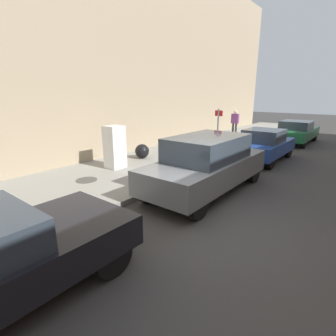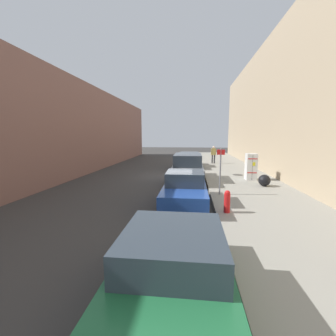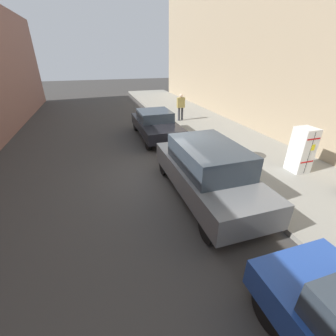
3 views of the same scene
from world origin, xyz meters
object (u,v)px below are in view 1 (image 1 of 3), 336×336
discarded_refrigerator (115,147)px  parked_suv_gray (207,164)px  pedestrian_walking_far (235,121)px  parked_sedan_green (296,132)px  parked_hatchback_blue (264,145)px  street_sign_post (218,131)px  fire_hydrant (241,142)px  trash_bag (142,151)px

discarded_refrigerator → parked_suv_gray: size_ratio=0.34×
pedestrian_walking_far → parked_sedan_green: bearing=124.2°
discarded_refrigerator → parked_hatchback_blue: (3.95, 5.40, -0.24)m
street_sign_post → fire_hydrant: bearing=89.3°
street_sign_post → parked_hatchback_blue: street_sign_post is taller
parked_suv_gray → parked_sedan_green: (-0.00, 10.81, -0.19)m
street_sign_post → parked_sedan_green: size_ratio=0.51×
discarded_refrigerator → pedestrian_walking_far: pedestrian_walking_far is taller
trash_bag → discarded_refrigerator: bearing=-80.9°
parked_sedan_green → parked_suv_gray: bearing=-90.0°
parked_hatchback_blue → parked_sedan_green: size_ratio=0.89×
street_sign_post → parked_sedan_green: street_sign_post is taller
trash_bag → parked_hatchback_blue: (4.24, 3.59, 0.27)m
discarded_refrigerator → parked_sedan_green: bearing=70.4°
trash_bag → parked_sedan_green: (4.24, 9.30, 0.25)m
pedestrian_walking_far → parked_suv_gray: (3.83, -10.25, -0.26)m
parked_suv_gray → parked_sedan_green: 10.81m
discarded_refrigerator → pedestrian_walking_far: bearing=89.4°
street_sign_post → trash_bag: bearing=-141.8°
parked_hatchback_blue → parked_sedan_green: bearing=90.0°
parked_sedan_green → parked_hatchback_blue: bearing=-90.0°
pedestrian_walking_far → parked_hatchback_blue: bearing=62.5°
discarded_refrigerator → parked_suv_gray: bearing=4.3°
parked_suv_gray → fire_hydrant: bearing=104.3°
discarded_refrigerator → street_sign_post: street_sign_post is taller
fire_hydrant → parked_sedan_green: parked_sedan_green is taller
street_sign_post → discarded_refrigerator: bearing=-121.2°
trash_bag → parked_suv_gray: bearing=-19.6°
discarded_refrigerator → fire_hydrant: (2.39, 6.40, -0.41)m
trash_bag → parked_hatchback_blue: size_ratio=0.17×
fire_hydrant → pedestrian_walking_far: 4.77m
street_sign_post → trash_bag: 3.49m
discarded_refrigerator → street_sign_post: (2.36, 3.89, 0.42)m
street_sign_post → fire_hydrant: street_sign_post is taller
pedestrian_walking_far → parked_hatchback_blue: size_ratio=0.45×
street_sign_post → parked_hatchback_blue: size_ratio=0.58×
discarded_refrigerator → fire_hydrant: bearing=69.5°
fire_hydrant → street_sign_post: bearing=-90.7°
fire_hydrant → parked_sedan_green: 4.97m
parked_hatchback_blue → discarded_refrigerator: bearing=-126.2°
parked_hatchback_blue → trash_bag: bearing=-139.7°
pedestrian_walking_far → trash_bag: bearing=23.2°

